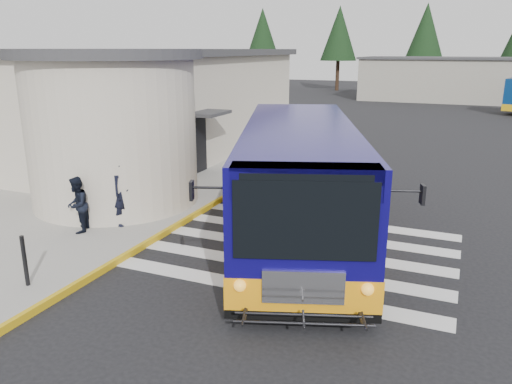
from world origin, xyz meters
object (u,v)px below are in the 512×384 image
at_px(transit_bus, 299,184).
at_px(pedestrian_a, 122,193).
at_px(pedestrian_b, 77,205).
at_px(bollard, 25,261).

distance_m(transit_bus, pedestrian_a, 4.92).
bearing_deg(pedestrian_b, transit_bus, 88.21).
relative_size(pedestrian_a, bollard, 1.68).
bearing_deg(transit_bus, pedestrian_a, 177.89).
bearing_deg(pedestrian_a, transit_bus, -72.88).
distance_m(transit_bus, pedestrian_b, 5.97).
xyz_separation_m(pedestrian_a, pedestrian_b, (-0.75, -0.96, -0.17)).
height_order(pedestrian_b, bollard, pedestrian_b).
height_order(pedestrian_a, bollard, pedestrian_a).
height_order(transit_bus, bollard, transit_bus).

